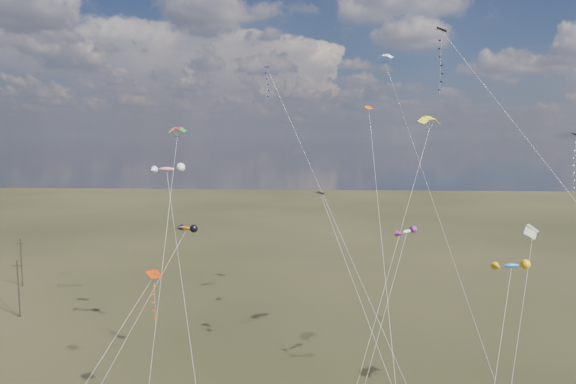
{
  "coord_description": "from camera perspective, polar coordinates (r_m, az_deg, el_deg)",
  "views": [
    {
      "loc": [
        3.44,
        -36.26,
        24.99
      ],
      "look_at": [
        0.0,
        18.0,
        19.0
      ],
      "focal_mm": 32.0,
      "sensor_mm": 36.0,
      "label": 1
    }
  ],
  "objects": [
    {
      "name": "diamond_navy_tall",
      "position": [
        69.26,
        -1.26,
        9.88
      ],
      "size": [
        16.88,
        26.0,
        34.47
      ],
      "color": "#0D0A45",
      "rests_on": "ground"
    },
    {
      "name": "parafoil_striped",
      "position": [
        48.09,
        25.53,
        -3.71
      ],
      "size": [
        6.08,
        9.4,
        17.88
      ],
      "color": "gold",
      "rests_on": "ground"
    },
    {
      "name": "novelty_white_purple",
      "position": [
        51.86,
        13.04,
        -4.39
      ],
      "size": [
        6.57,
        8.63,
        16.0
      ],
      "color": "white",
      "rests_on": "ground"
    },
    {
      "name": "diamond_red_low",
      "position": [
        47.5,
        -15.06,
        -11.79
      ],
      "size": [
        7.78,
        9.61,
        13.15
      ],
      "color": "#A82704",
      "rests_on": "ground"
    },
    {
      "name": "parafoil_yellow",
      "position": [
        56.32,
        15.44,
        7.84
      ],
      "size": [
        10.89,
        15.71,
        27.49
      ],
      "color": "yellow",
      "rests_on": "ground"
    },
    {
      "name": "diamond_black_mid",
      "position": [
        51.27,
        6.23,
        -7.06
      ],
      "size": [
        8.17,
        11.97,
        19.14
      ],
      "color": "black",
      "rests_on": "ground"
    },
    {
      "name": "parafoil_blue_white",
      "position": [
        72.29,
        10.83,
        14.44
      ],
      "size": [
        10.6,
        20.94,
        36.27
      ],
      "color": "blue",
      "rests_on": "ground"
    },
    {
      "name": "diamond_orange_center",
      "position": [
        53.63,
        9.91,
        -0.57
      ],
      "size": [
        1.42,
        24.9,
        28.44
      ],
      "color": "#F04F04",
      "rests_on": "ground"
    },
    {
      "name": "novelty_redwhite_stripe",
      "position": [
        61.55,
        -13.33,
        2.44
      ],
      "size": [
        9.12,
        16.2,
        21.74
      ],
      "color": "red",
      "rests_on": "ground"
    },
    {
      "name": "utility_pole_far",
      "position": [
        96.55,
        -27.51,
        -6.94
      ],
      "size": [
        1.4,
        0.2,
        8.0
      ],
      "color": "black",
      "rests_on": "ground"
    },
    {
      "name": "utility_pole_near",
      "position": [
        80.9,
        -27.76,
        -9.43
      ],
      "size": [
        1.4,
        0.2,
        8.0
      ],
      "color": "black",
      "rests_on": "ground"
    },
    {
      "name": "novelty_blue_yellow",
      "position": [
        44.19,
        23.57,
        -7.61
      ],
      "size": [
        6.71,
        10.81,
        15.28
      ],
      "color": "#1D6DB5",
      "rests_on": "ground"
    },
    {
      "name": "novelty_orange_black",
      "position": [
        55.73,
        -11.29,
        -4.04
      ],
      "size": [
        8.53,
        10.03,
        15.68
      ],
      "color": "orange",
      "rests_on": "ground"
    },
    {
      "name": "parafoil_tricolor",
      "position": [
        63.4,
        -12.24,
        6.74
      ],
      "size": [
        2.23,
        15.94,
        26.37
      ],
      "color": "yellow",
      "rests_on": "ground"
    },
    {
      "name": "diamond_black_high",
      "position": [
        47.4,
        18.66,
        11.33
      ],
      "size": [
        19.51,
        24.44,
        34.54
      ],
      "color": "black",
      "rests_on": "ground"
    }
  ]
}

